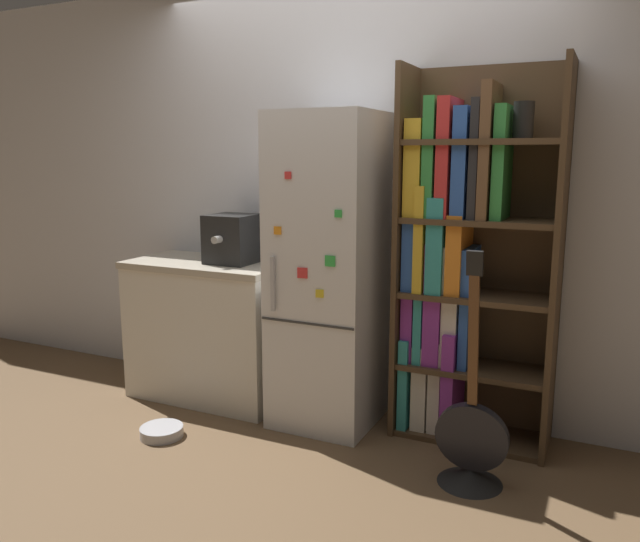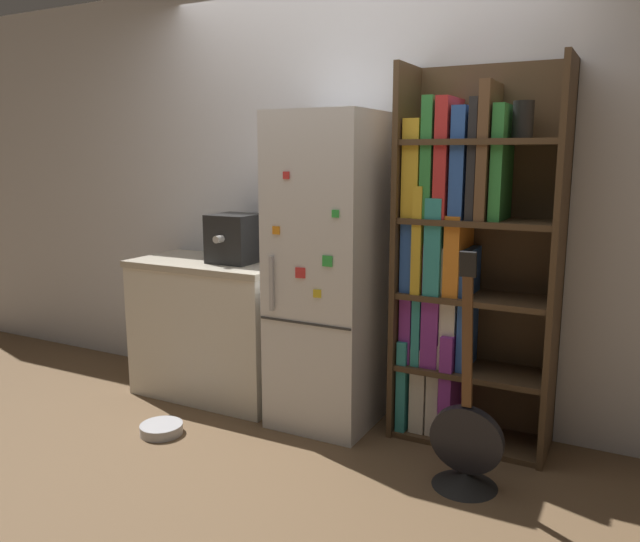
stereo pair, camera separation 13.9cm
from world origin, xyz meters
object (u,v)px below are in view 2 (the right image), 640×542
object	(u,v)px
guitar	(466,453)
pet_bowl	(161,428)
refrigerator	(329,272)
bookshelf	(458,263)
espresso_machine	(235,238)

from	to	relation	value
guitar	pet_bowl	size ratio (longest dim) A/B	4.79
refrigerator	guitar	world-z (taller)	refrigerator
bookshelf	guitar	world-z (taller)	bookshelf
bookshelf	espresso_machine	xyz separation A→B (m)	(-1.37, -0.09, 0.06)
bookshelf	pet_bowl	size ratio (longest dim) A/B	8.42
espresso_machine	refrigerator	bearing A→B (deg)	-3.29
guitar	bookshelf	bearing A→B (deg)	112.28
guitar	pet_bowl	bearing A→B (deg)	-172.07
bookshelf	espresso_machine	world-z (taller)	bookshelf
espresso_machine	guitar	size ratio (longest dim) A/B	0.30
refrigerator	pet_bowl	bearing A→B (deg)	-139.74
guitar	pet_bowl	distance (m)	1.67
refrigerator	espresso_machine	distance (m)	0.69
refrigerator	bookshelf	xyz separation A→B (m)	(0.70, 0.13, 0.09)
refrigerator	espresso_machine	xyz separation A→B (m)	(-0.67, 0.04, 0.15)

